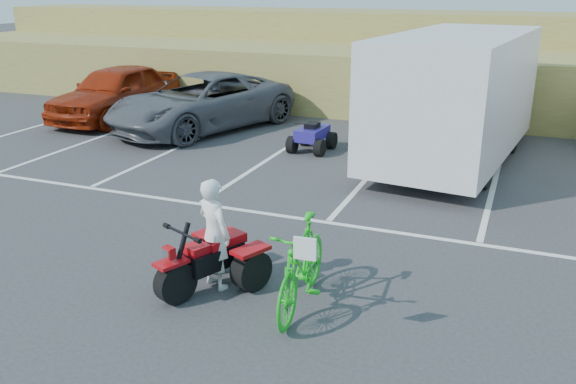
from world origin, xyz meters
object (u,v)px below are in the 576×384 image
at_px(cargo_trailer, 456,94).
at_px(red_car, 116,92).
at_px(quad_atv_green, 373,147).
at_px(red_trike_atv, 208,289).
at_px(grey_pickup, 201,102).
at_px(green_dirt_bike, 302,265).
at_px(rider, 214,234).
at_px(quad_atv_blue, 312,151).

bearing_deg(cargo_trailer, red_car, -179.22).
bearing_deg(cargo_trailer, quad_atv_green, 169.40).
xyz_separation_m(red_trike_atv, grey_pickup, (-5.06, 8.87, 0.82)).
bearing_deg(quad_atv_green, cargo_trailer, -36.90).
bearing_deg(green_dirt_bike, cargo_trailer, 79.28).
distance_m(grey_pickup, quad_atv_green, 5.38).
height_order(rider, grey_pickup, grey_pickup).
bearing_deg(grey_pickup, red_trike_atv, -40.67).
height_order(red_car, cargo_trailer, cargo_trailer).
distance_m(cargo_trailer, quad_atv_blue, 3.92).
relative_size(red_car, cargo_trailer, 0.74).
xyz_separation_m(green_dirt_bike, cargo_trailer, (0.94, 7.96, 1.06)).
bearing_deg(red_car, green_dirt_bike, -41.54).
relative_size(red_trike_atv, rider, 0.97).
relative_size(rider, grey_pickup, 0.28).
distance_m(grey_pickup, red_car, 3.30).
xyz_separation_m(green_dirt_bike, red_car, (-9.78, 9.14, 0.25)).
height_order(red_trike_atv, green_dirt_bike, green_dirt_bike).
height_order(red_trike_atv, cargo_trailer, cargo_trailer).
bearing_deg(red_trike_atv, red_car, 155.74).
xyz_separation_m(red_trike_atv, quad_atv_green, (0.26, 8.67, 0.00)).
xyz_separation_m(grey_pickup, cargo_trailer, (7.44, -0.88, 0.85)).
relative_size(green_dirt_bike, quad_atv_blue, 1.61).
height_order(cargo_trailer, quad_atv_green, cargo_trailer).
height_order(green_dirt_bike, quad_atv_green, green_dirt_bike).
relative_size(cargo_trailer, quad_atv_green, 4.94).
bearing_deg(green_dirt_bike, grey_pickup, 122.35).
height_order(rider, quad_atv_green, rider).
relative_size(red_car, quad_atv_green, 3.63).
bearing_deg(red_car, red_trike_atv, -46.17).
distance_m(red_trike_atv, red_car, 12.44).
relative_size(grey_pickup, quad_atv_green, 4.24).
bearing_deg(grey_pickup, cargo_trailer, 12.89).
relative_size(grey_pickup, cargo_trailer, 0.86).
distance_m(red_trike_atv, green_dirt_bike, 1.56).
relative_size(rider, red_car, 0.32).
distance_m(red_car, cargo_trailer, 10.82).
relative_size(rider, green_dirt_bike, 0.79).
distance_m(rider, grey_pickup, 10.12).
bearing_deg(grey_pickup, rider, -39.99).
bearing_deg(grey_pickup, quad_atv_green, 17.45).
distance_m(rider, red_car, 12.34).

